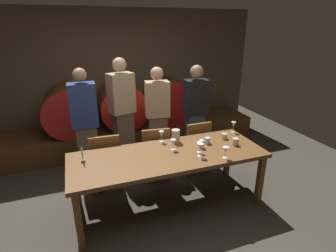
{
  "coord_description": "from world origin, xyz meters",
  "views": [
    {
      "loc": [
        -0.78,
        -2.7,
        2.24
      ],
      "look_at": [
        0.26,
        0.18,
        1.07
      ],
      "focal_mm": 28.17,
      "sensor_mm": 36.0,
      "label": 1
    }
  ],
  "objects": [
    {
      "name": "wine_barrel_left",
      "position": [
        -0.92,
        2.07,
        0.85
      ],
      "size": [
        0.84,
        0.84,
        0.84
      ],
      "color": "brown",
      "rests_on": "barrel_shelf"
    },
    {
      "name": "candle_center",
      "position": [
        -0.79,
        0.18,
        0.82
      ],
      "size": [
        0.05,
        0.05,
        0.21
      ],
      "color": "olive",
      "rests_on": "dining_table"
    },
    {
      "name": "barrel_shelf",
      "position": [
        0.0,
        2.07,
        0.22
      ],
      "size": [
        5.27,
        0.9,
        0.43
      ],
      "primitive_type": "cube",
      "color": "brown",
      "rests_on": "ground"
    },
    {
      "name": "wine_glass_center_right",
      "position": [
        0.59,
        -0.06,
        0.86
      ],
      "size": [
        0.06,
        0.06,
        0.14
      ],
      "color": "silver",
      "rests_on": "dining_table"
    },
    {
      "name": "dining_table",
      "position": [
        0.22,
        0.04,
        0.69
      ],
      "size": [
        2.4,
        0.89,
        0.76
      ],
      "color": "brown",
      "rests_on": "ground"
    },
    {
      "name": "guest_far_right",
      "position": [
        1.11,
        1.15,
        0.85
      ],
      "size": [
        0.4,
        0.27,
        1.65
      ],
      "rotation": [
        0.0,
        0.0,
        3.05
      ],
      "color": "#33384C",
      "rests_on": "ground"
    },
    {
      "name": "pitcher",
      "position": [
        0.43,
        0.34,
        0.85
      ],
      "size": [
        0.11,
        0.11,
        0.18
      ],
      "color": "beige",
      "rests_on": "dining_table"
    },
    {
      "name": "guest_center_right",
      "position": [
        0.47,
        1.26,
        0.84
      ],
      "size": [
        0.41,
        0.29,
        1.64
      ],
      "rotation": [
        0.0,
        0.0,
        3.01
      ],
      "color": "brown",
      "rests_on": "ground"
    },
    {
      "name": "back_wall",
      "position": [
        0.0,
        2.62,
        1.28
      ],
      "size": [
        5.86,
        0.24,
        2.56
      ],
      "primitive_type": "cube",
      "color": "brown",
      "rests_on": "ground"
    },
    {
      "name": "cup_far_left",
      "position": [
        0.67,
        0.05,
        0.81
      ],
      "size": [
        0.06,
        0.06,
        0.11
      ],
      "primitive_type": "cylinder",
      "color": "white",
      "rests_on": "dining_table"
    },
    {
      "name": "wine_barrel_right",
      "position": [
        0.96,
        2.07,
        0.85
      ],
      "size": [
        0.84,
        0.84,
        0.84
      ],
      "color": "#513319",
      "rests_on": "barrel_shelf"
    },
    {
      "name": "chair_right",
      "position": [
        0.9,
        0.69,
        0.49
      ],
      "size": [
        0.41,
        0.41,
        0.88
      ],
      "rotation": [
        0.0,
        0.0,
        3.17
      ],
      "color": "brown",
      "rests_on": "ground"
    },
    {
      "name": "guest_far_left",
      "position": [
        -0.69,
        1.16,
        0.87
      ],
      "size": [
        0.39,
        0.25,
        1.7
      ],
      "rotation": [
        0.0,
        0.0,
        3.12
      ],
      "color": "brown",
      "rests_on": "ground"
    },
    {
      "name": "guest_center_left",
      "position": [
        -0.1,
        1.31,
        0.93
      ],
      "size": [
        0.43,
        0.34,
        1.8
      ],
      "rotation": [
        0.0,
        0.0,
        3.45
      ],
      "color": "brown",
      "rests_on": "ground"
    },
    {
      "name": "wine_glass_far_right",
      "position": [
        1.35,
        0.37,
        0.88
      ],
      "size": [
        0.07,
        0.07,
        0.16
      ],
      "color": "white",
      "rests_on": "dining_table"
    },
    {
      "name": "cup_far_right",
      "position": [
        1.13,
        -0.02,
        0.81
      ],
      "size": [
        0.08,
        0.08,
        0.09
      ],
      "primitive_type": "cylinder",
      "color": "beige",
      "rests_on": "dining_table"
    },
    {
      "name": "chair_left",
      "position": [
        -0.49,
        0.67,
        0.49
      ],
      "size": [
        0.42,
        0.42,
        0.88
      ],
      "rotation": [
        0.0,
        0.0,
        3.09
      ],
      "color": "brown",
      "rests_on": "ground"
    },
    {
      "name": "wine_glass_center_left",
      "position": [
        0.55,
        -0.15,
        0.88
      ],
      "size": [
        0.08,
        0.08,
        0.17
      ],
      "color": "white",
      "rests_on": "dining_table"
    },
    {
      "name": "chair_center",
      "position": [
        0.24,
        0.68,
        0.49
      ],
      "size": [
        0.45,
        0.45,
        0.88
      ],
      "rotation": [
        0.0,
        0.0,
        3.01
      ],
      "color": "brown",
      "rests_on": "ground"
    },
    {
      "name": "cup_center_right",
      "position": [
        1.1,
        0.21,
        0.8
      ],
      "size": [
        0.08,
        0.08,
        0.08
      ],
      "primitive_type": "cylinder",
      "color": "beige",
      "rests_on": "dining_table"
    },
    {
      "name": "cup_center_left",
      "position": [
        0.81,
        0.15,
        0.8
      ],
      "size": [
        0.08,
        0.08,
        0.08
      ],
      "primitive_type": "cylinder",
      "color": "silver",
      "rests_on": "dining_table"
    },
    {
      "name": "wine_glass_left",
      "position": [
        0.31,
        0.13,
        0.86
      ],
      "size": [
        0.07,
        0.07,
        0.14
      ],
      "color": "silver",
      "rests_on": "dining_table"
    },
    {
      "name": "wine_barrel_center",
      "position": [
        0.01,
        2.07,
        0.85
      ],
      "size": [
        0.84,
        0.84,
        0.84
      ],
      "color": "brown",
      "rests_on": "barrel_shelf"
    },
    {
      "name": "ground_plane",
      "position": [
        0.0,
        0.0,
        0.0
      ],
      "size": [
        7.61,
        7.61,
        0.0
      ],
      "primitive_type": "plane",
      "color": "#3F3A33"
    },
    {
      "name": "wine_glass_far_left",
      "position": [
        0.25,
        0.41,
        0.87
      ],
      "size": [
        0.07,
        0.07,
        0.15
      ],
      "color": "silver",
      "rests_on": "dining_table"
    },
    {
      "name": "wine_glass_right",
      "position": [
        0.81,
        -0.3,
        0.86
      ],
      "size": [
        0.08,
        0.08,
        0.14
      ],
      "color": "silver",
      "rests_on": "dining_table"
    }
  ]
}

